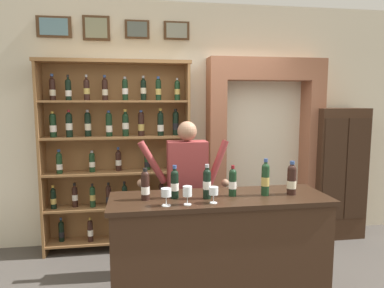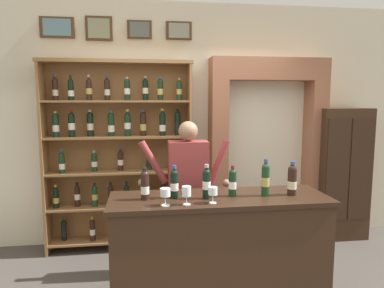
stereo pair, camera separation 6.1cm
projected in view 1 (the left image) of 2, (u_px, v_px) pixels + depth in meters
back_wall at (182, 124)px, 4.57m from camera, size 12.00×0.19×3.03m
wine_shelf at (117, 151)px, 4.20m from camera, size 1.77×0.32×2.28m
archway_doorway at (262, 139)px, 4.62m from camera, size 1.51×0.45×2.35m
side_cabinet at (337, 173)px, 4.64m from camera, size 0.66×0.38×1.72m
tasting_counter at (219, 251)px, 3.09m from camera, size 1.90×0.62×0.99m
shopkeeper at (187, 181)px, 3.60m from camera, size 0.96×0.22×1.61m
tasting_bottle_rosso at (145, 185)px, 2.91m from camera, size 0.07×0.07×0.27m
tasting_bottle_brunello at (175, 183)px, 2.96m from camera, size 0.07×0.07×0.28m
tasting_bottle_grappa at (207, 182)px, 2.95m from camera, size 0.07×0.07×0.29m
tasting_bottle_riserva at (233, 182)px, 3.03m from camera, size 0.07×0.07×0.27m
tasting_bottle_prosecco at (265, 178)px, 3.04m from camera, size 0.07×0.07×0.33m
tasting_bottle_vin_santo at (292, 179)px, 3.08m from camera, size 0.08×0.08×0.30m
wine_glass_center at (187, 192)px, 2.77m from camera, size 0.07×0.07×0.15m
wine_glass_right at (214, 191)px, 2.82m from camera, size 0.08×0.08×0.13m
wine_glass_left at (166, 193)px, 2.75m from camera, size 0.08×0.08×0.14m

